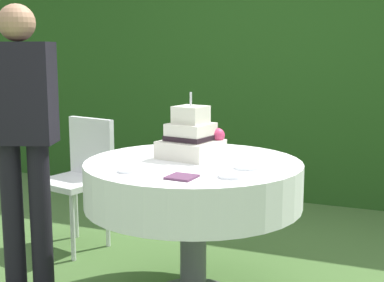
# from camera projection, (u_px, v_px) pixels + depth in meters

# --- Properties ---
(foliage_hedge) EXTENTS (6.39, 0.42, 2.47)m
(foliage_hedge) POSITION_uv_depth(u_px,v_px,m) (292.00, 63.00, 4.93)
(foliage_hedge) COLOR #234C19
(foliage_hedge) RESTS_ON ground_plane
(cake_table) EXTENTS (1.15, 1.15, 0.78)m
(cake_table) POSITION_uv_depth(u_px,v_px,m) (193.00, 185.00, 2.88)
(cake_table) COLOR #4C4C51
(cake_table) RESTS_ON ground_plane
(wedding_cake) EXTENTS (0.34, 0.34, 0.36)m
(wedding_cake) POSITION_uv_depth(u_px,v_px,m) (192.00, 138.00, 2.95)
(wedding_cake) COLOR silver
(wedding_cake) RESTS_ON cake_table
(serving_plate_near) EXTENTS (0.13, 0.13, 0.01)m
(serving_plate_near) POSITION_uv_depth(u_px,v_px,m) (232.00, 176.00, 2.51)
(serving_plate_near) COLOR white
(serving_plate_near) RESTS_ON cake_table
(serving_plate_far) EXTENTS (0.10, 0.10, 0.01)m
(serving_plate_far) POSITION_uv_depth(u_px,v_px,m) (128.00, 171.00, 2.61)
(serving_plate_far) COLOR white
(serving_plate_far) RESTS_ON cake_table
(serving_plate_left) EXTENTS (0.14, 0.14, 0.01)m
(serving_plate_left) POSITION_uv_depth(u_px,v_px,m) (247.00, 167.00, 2.69)
(serving_plate_left) COLOR white
(serving_plate_left) RESTS_ON cake_table
(napkin_stack) EXTENTS (0.13, 0.13, 0.01)m
(napkin_stack) POSITION_uv_depth(u_px,v_px,m) (182.00, 177.00, 2.49)
(napkin_stack) COLOR #603856
(napkin_stack) RESTS_ON cake_table
(garden_chair) EXTENTS (0.48, 0.48, 0.89)m
(garden_chair) POSITION_uv_depth(u_px,v_px,m) (81.00, 170.00, 3.74)
(garden_chair) COLOR white
(garden_chair) RESTS_ON ground_plane
(standing_person) EXTENTS (0.41, 0.31, 1.60)m
(standing_person) POSITION_uv_depth(u_px,v_px,m) (22.00, 129.00, 2.98)
(standing_person) COLOR black
(standing_person) RESTS_ON ground_plane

